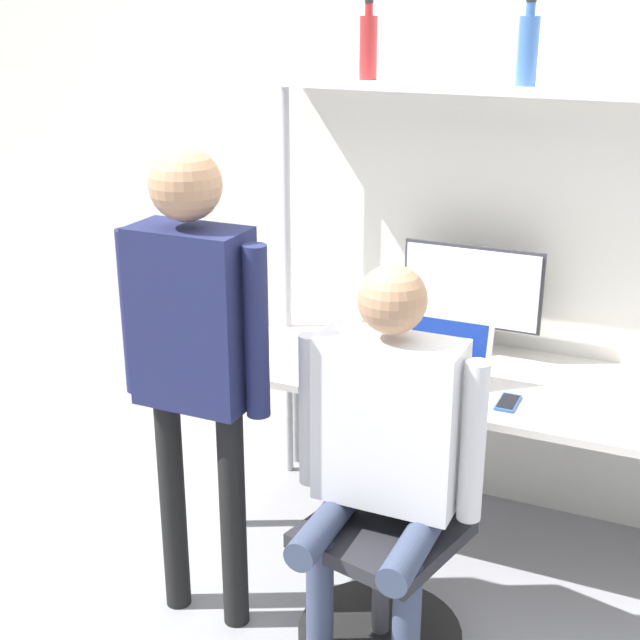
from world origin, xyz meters
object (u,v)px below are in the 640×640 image
at_px(monitor, 471,293).
at_px(person_seated, 385,437).
at_px(laptop, 443,369).
at_px(office_chair, 388,569).
at_px(person_standing, 193,336).
at_px(bottle_red, 368,46).
at_px(bottle_blue, 528,49).
at_px(cell_phone, 508,402).

distance_m(monitor, person_seated, 0.99).
bearing_deg(laptop, office_chair, -89.67).
height_order(person_seated, person_standing, person_standing).
xyz_separation_m(monitor, person_standing, (-0.63, -1.06, 0.08)).
height_order(monitor, bottle_red, bottle_red).
bearing_deg(laptop, bottle_blue, 66.67).
bearing_deg(bottle_red, monitor, 1.79).
bearing_deg(cell_phone, bottle_red, 151.00).
distance_m(person_seated, person_standing, 0.69).
height_order(laptop, office_chair, laptop).
relative_size(monitor, cell_phone, 3.76).
bearing_deg(bottle_blue, bottle_red, 180.00).
bearing_deg(laptop, cell_phone, -10.60).
xyz_separation_m(office_chair, bottle_blue, (0.15, 0.91, 1.64)).
height_order(laptop, bottle_red, bottle_red).
bearing_deg(laptop, person_standing, -132.43).
distance_m(office_chair, person_seated, 0.52).
bearing_deg(bottle_red, person_seated, -64.70).
height_order(monitor, bottle_blue, bottle_blue).
distance_m(laptop, person_seated, 0.61).
bearing_deg(monitor, person_seated, -90.20).
bearing_deg(office_chair, cell_phone, 63.54).
bearing_deg(monitor, office_chair, -89.62).
xyz_separation_m(bottle_blue, bottle_red, (-0.61, 0.00, -0.00)).
distance_m(monitor, cell_phone, 0.55).
height_order(person_seated, bottle_blue, bottle_blue).
bearing_deg(bottle_red, bottle_blue, 0.00).
bearing_deg(cell_phone, person_standing, -144.12).
distance_m(laptop, office_chair, 0.76).
bearing_deg(laptop, monitor, 90.45).
xyz_separation_m(cell_phone, office_chair, (-0.26, -0.51, -0.45)).
bearing_deg(person_seated, person_standing, -171.88).
height_order(office_chair, bottle_blue, bottle_blue).
relative_size(cell_phone, bottle_red, 0.51).
xyz_separation_m(person_seated, person_standing, (-0.63, -0.09, 0.27)).
relative_size(person_seated, bottle_red, 4.58).
bearing_deg(person_standing, laptop, 47.57).
bearing_deg(person_seated, bottle_blue, 80.69).
height_order(cell_phone, bottle_blue, bottle_blue).
height_order(monitor, person_standing, person_standing).
distance_m(laptop, person_standing, 0.98).
bearing_deg(monitor, person_standing, -120.89).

